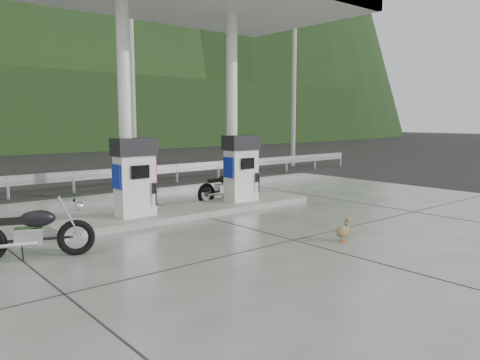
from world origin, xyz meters
TOP-DOWN VIEW (x-y plane):
  - ground at (0.00, 0.00)m, footprint 160.00×160.00m
  - forecourt_apron at (0.00, 0.00)m, footprint 18.00×14.00m
  - pump_island at (0.00, 2.50)m, footprint 7.00×1.40m
  - gas_pump_left at (-1.60, 2.50)m, footprint 0.95×0.55m
  - gas_pump_right at (1.60, 2.50)m, footprint 0.95×0.55m
  - canopy_column_left at (-1.60, 2.90)m, footprint 0.30×0.30m
  - canopy_column_right at (1.60, 2.90)m, footprint 0.30×0.30m
  - guardrail at (0.00, 8.00)m, footprint 26.00×0.16m
  - road at (0.00, 11.50)m, footprint 60.00×7.00m
  - utility_pole_b at (2.00, 9.50)m, footprint 0.22×0.22m
  - utility_pole_c at (11.00, 9.50)m, footprint 0.22×0.22m
  - motorcycle_left at (-4.31, 1.01)m, footprint 2.00×1.25m
  - motorcycle_right at (1.70, 3.41)m, footprint 1.87×0.75m
  - duck at (0.68, -1.68)m, footprint 0.55×0.26m

SIDE VIEW (x-z plane):
  - ground at x=0.00m, z-range 0.00..0.00m
  - road at x=0.00m, z-range 0.00..0.01m
  - forecourt_apron at x=0.00m, z-range 0.00..0.02m
  - pump_island at x=0.00m, z-range 0.02..0.17m
  - duck at x=0.68m, z-range 0.02..0.40m
  - motorcycle_right at x=1.70m, z-range 0.02..0.88m
  - motorcycle_left at x=-4.31m, z-range 0.02..0.92m
  - guardrail at x=0.00m, z-range 0.00..1.42m
  - gas_pump_left at x=-1.60m, z-range 0.17..1.97m
  - gas_pump_right at x=1.60m, z-range 0.17..1.97m
  - canopy_column_left at x=-1.60m, z-range 0.17..5.17m
  - canopy_column_right at x=1.60m, z-range 0.17..5.17m
  - utility_pole_b at x=2.00m, z-range 0.00..8.00m
  - utility_pole_c at x=11.00m, z-range 0.00..8.00m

